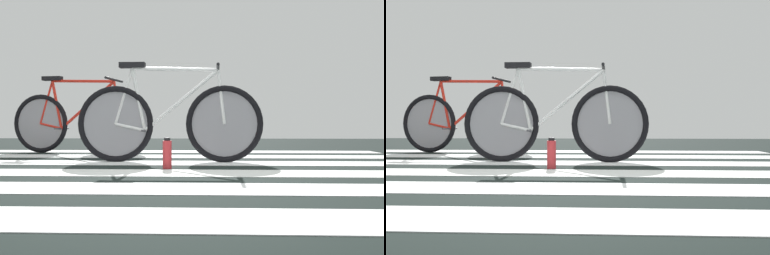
{
  "view_description": "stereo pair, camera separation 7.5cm",
  "coord_description": "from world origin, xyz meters",
  "views": [
    {
      "loc": [
        0.38,
        -2.99,
        0.39
      ],
      "look_at": [
        0.22,
        1.28,
        0.34
      ],
      "focal_mm": 40.79,
      "sensor_mm": 36.0,
      "label": 1
    },
    {
      "loc": [
        0.46,
        -2.99,
        0.39
      ],
      "look_at": [
        0.22,
        1.28,
        0.34
      ],
      "focal_mm": 40.79,
      "sensor_mm": 36.0,
      "label": 2
    }
  ],
  "objects": [
    {
      "name": "ground",
      "position": [
        0.0,
        0.0,
        0.01
      ],
      "size": [
        18.0,
        14.0,
        0.02
      ],
      "color": "black"
    },
    {
      "name": "crosswalk_markings",
      "position": [
        0.01,
        -0.18,
        0.02
      ],
      "size": [
        5.46,
        5.76,
        0.0
      ],
      "color": "silver",
      "rests_on": "ground"
    },
    {
      "name": "bicycle_1_of_2",
      "position": [
        0.01,
        1.05,
        0.41
      ],
      "size": [
        1.74,
        0.52,
        0.93
      ],
      "rotation": [
        0.0,
        0.0,
        -0.02
      ],
      "color": "black",
      "rests_on": "ground"
    },
    {
      "name": "bicycle_2_of_2",
      "position": [
        -1.19,
        2.2,
        0.41
      ],
      "size": [
        1.72,
        0.54,
        0.93
      ],
      "rotation": [
        0.0,
        0.0,
        -0.16
      ],
      "color": "black",
      "rests_on": "ground"
    },
    {
      "name": "water_bottle",
      "position": [
        0.05,
        0.5,
        0.14
      ],
      "size": [
        0.07,
        0.07,
        0.25
      ],
      "color": "red",
      "rests_on": "ground"
    }
  ]
}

